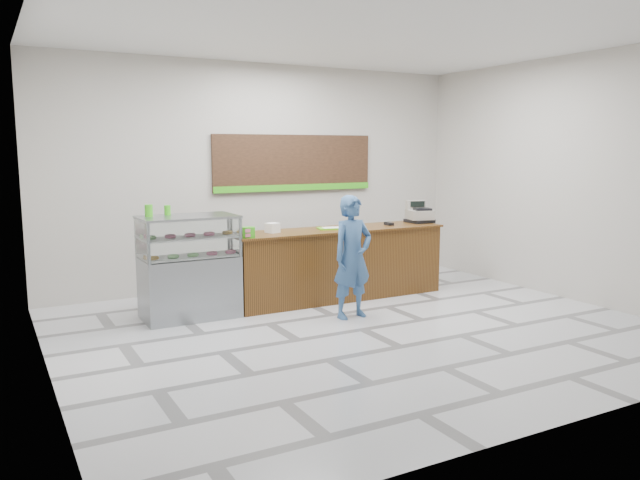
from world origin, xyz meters
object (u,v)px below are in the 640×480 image
sales_counter (338,263)px  cash_register (419,214)px  serving_tray (330,228)px  customer (352,257)px  display_case (189,266)px

sales_counter → cash_register: bearing=2.0°
serving_tray → customer: customer is taller
sales_counter → display_case: size_ratio=2.45×
display_case → cash_register: 3.75m
sales_counter → serving_tray: (-0.12, 0.01, 0.52)m
sales_counter → customer: bearing=-110.1°
cash_register → serving_tray: 1.62m
serving_tray → cash_register: bearing=15.8°
sales_counter → serving_tray: size_ratio=8.10×
sales_counter → customer: size_ratio=2.05×
serving_tray → customer: (-0.25, -1.01, -0.24)m
sales_counter → cash_register: 1.63m
sales_counter → display_case: (-2.22, -0.00, 0.16)m
display_case → cash_register: (3.72, 0.05, 0.48)m
display_case → serving_tray: 2.13m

